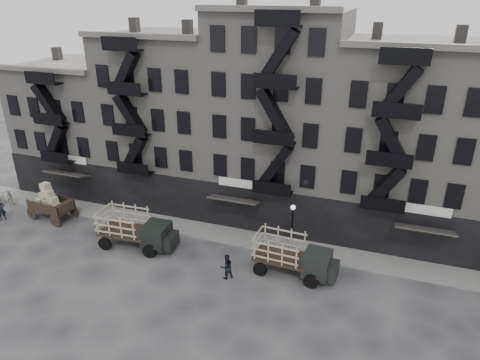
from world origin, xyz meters
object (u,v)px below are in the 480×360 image
(horse, at_px, (4,197))
(stake_truck_west, at_px, (135,227))
(pedestrian_west, at_px, (1,210))
(pedestrian_mid, at_px, (227,267))
(stake_truck_east, at_px, (293,253))
(wagon, at_px, (49,198))

(horse, distance_m, stake_truck_west, 15.29)
(pedestrian_west, xyz_separation_m, pedestrian_mid, (21.30, -1.30, -0.08))
(stake_truck_west, relative_size, pedestrian_west, 3.05)
(horse, relative_size, stake_truck_east, 0.36)
(wagon, relative_size, stake_truck_west, 0.69)
(pedestrian_west, bearing_deg, stake_truck_east, -37.93)
(stake_truck_west, height_order, pedestrian_mid, stake_truck_west)
(wagon, xyz_separation_m, stake_truck_west, (9.47, -1.52, -0.18))
(wagon, xyz_separation_m, stake_truck_east, (21.72, -1.01, -0.26))
(wagon, bearing_deg, pedestrian_west, -147.45)
(horse, xyz_separation_m, stake_truck_west, (15.15, -1.89, 0.82))
(pedestrian_mid, bearing_deg, pedestrian_west, -45.56)
(stake_truck_west, bearing_deg, pedestrian_west, 178.14)
(stake_truck_east, relative_size, pedestrian_west, 2.93)
(stake_truck_west, xyz_separation_m, stake_truck_east, (12.25, 0.51, -0.07))
(stake_truck_west, height_order, pedestrian_west, stake_truck_west)
(wagon, height_order, stake_truck_east, wagon)
(horse, bearing_deg, pedestrian_west, -136.71)
(stake_truck_west, bearing_deg, pedestrian_mid, -13.41)
(horse, xyz_separation_m, wagon, (5.68, -0.37, 1.00))
(stake_truck_east, distance_m, pedestrian_mid, 4.71)
(horse, relative_size, stake_truck_west, 0.35)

